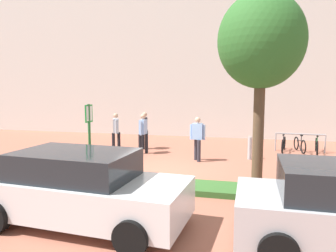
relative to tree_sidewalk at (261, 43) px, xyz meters
The scene contains 13 objects.
ground_plane 5.32m from the tree_sidewalk, 149.60° to the left, with size 60.00×60.00×0.00m, color #9E5B47.
building_facade 10.94m from the tree_sidewalk, 106.30° to the left, with size 28.00×1.20×10.00m, color silver.
planter_strip 5.31m from the tree_sidewalk, behind, with size 7.00×1.10×0.16m, color #336028.
tree_sidewalk is the anchor object (origin of this frame).
parking_sign_post 5.40m from the tree_sidewalk, behind, with size 0.08×0.36×2.36m.
bike_at_sign 5.99m from the tree_sidewalk, behind, with size 1.67×0.44×0.86m.
bike_rack_cluster 7.69m from the tree_sidewalk, 72.82° to the left, with size 2.11×1.64×0.83m.
bollard_steel 5.66m from the tree_sidewalk, 92.05° to the left, with size 0.16×0.16×0.90m, color #ADADB2.
person_shirt_blue 7.12m from the tree_sidewalk, 135.72° to the left, with size 0.38×0.61×1.72m.
person_casual_tan 5.19m from the tree_sidewalk, 120.26° to the left, with size 0.61×0.44×1.72m.
person_suited_navy 7.97m from the tree_sidewalk, 131.42° to the left, with size 0.36×0.58×1.72m.
person_shirt_white 8.09m from the tree_sidewalk, 142.08° to the left, with size 0.38×0.57×1.72m.
car_white_hatch 5.53m from the tree_sidewalk, 142.75° to the right, with size 4.42×2.27×1.54m.
Camera 1 is at (2.78, -10.44, 2.85)m, focal length 34.67 mm.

